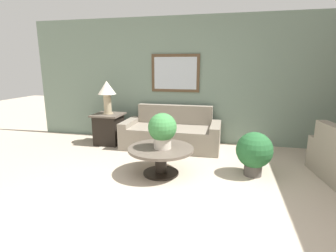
% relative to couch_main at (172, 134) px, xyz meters
% --- Properties ---
extents(ground_plane, '(20.00, 20.00, 0.00)m').
position_rel_couch_main_xyz_m(ground_plane, '(0.60, -2.59, -0.27)').
color(ground_plane, tan).
extents(wall_back, '(7.77, 0.09, 2.60)m').
position_rel_couch_main_xyz_m(wall_back, '(0.59, 0.53, 1.03)').
color(wall_back, slate).
rests_on(wall_back, ground_plane).
extents(couch_main, '(1.93, 0.88, 0.81)m').
position_rel_couch_main_xyz_m(couch_main, '(0.00, 0.00, 0.00)').
color(couch_main, gray).
rests_on(couch_main, ground_plane).
extents(coffee_table, '(0.99, 0.99, 0.42)m').
position_rel_couch_main_xyz_m(coffee_table, '(0.14, -1.37, 0.04)').
color(coffee_table, black).
rests_on(coffee_table, ground_plane).
extents(side_table, '(0.59, 0.59, 0.64)m').
position_rel_couch_main_xyz_m(side_table, '(-1.34, -0.06, 0.06)').
color(side_table, black).
rests_on(side_table, ground_plane).
extents(table_lamp, '(0.37, 0.37, 0.68)m').
position_rel_couch_main_xyz_m(table_lamp, '(-1.34, -0.06, 0.83)').
color(table_lamp, tan).
rests_on(table_lamp, side_table).
extents(potted_plant_on_table, '(0.42, 0.42, 0.53)m').
position_rel_couch_main_xyz_m(potted_plant_on_table, '(0.17, -1.38, 0.44)').
color(potted_plant_on_table, beige).
rests_on(potted_plant_on_table, coffee_table).
extents(potted_plant_floor, '(0.54, 0.54, 0.67)m').
position_rel_couch_main_xyz_m(potted_plant_floor, '(1.50, -1.10, 0.10)').
color(potted_plant_floor, '#4C4742').
rests_on(potted_plant_floor, ground_plane).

